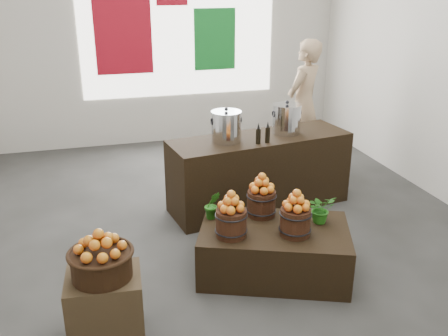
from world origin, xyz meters
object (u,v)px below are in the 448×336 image
object	(u,v)px
shopper	(303,104)
counter	(260,172)
wicker_basket	(102,265)
display_table	(274,250)
stock_pot_left	(226,127)
stock_pot_center	(286,120)
crate	(106,307)

from	to	relation	value
shopper	counter	bearing A→B (deg)	10.13
wicker_basket	display_table	world-z (taller)	wicker_basket
stock_pot_left	shopper	distance (m)	2.02
wicker_basket	shopper	world-z (taller)	shopper
counter	shopper	distance (m)	1.72
counter	stock_pot_center	xyz separation A→B (m)	(0.35, 0.05, 0.62)
crate	stock_pot_center	bearing A→B (deg)	41.60
stock_pot_center	shopper	distance (m)	1.40
display_table	stock_pot_center	bearing A→B (deg)	86.60
crate	display_table	world-z (taller)	crate
display_table	stock_pot_left	bearing A→B (deg)	114.91
stock_pot_left	stock_pot_center	bearing A→B (deg)	8.81
crate	wicker_basket	size ratio (longest dim) A/B	1.25
wicker_basket	stock_pot_center	distance (m)	3.11
crate	wicker_basket	world-z (taller)	wicker_basket
stock_pot_left	stock_pot_center	xyz separation A→B (m)	(0.79, 0.12, 0.00)
wicker_basket	counter	bearing A→B (deg)	45.48
wicker_basket	display_table	bearing A→B (deg)	18.37
display_table	stock_pot_left	world-z (taller)	stock_pot_left
stock_pot_left	shopper	world-z (taller)	shopper
display_table	stock_pot_left	size ratio (longest dim) A/B	4.08
display_table	wicker_basket	bearing A→B (deg)	-139.94
wicker_basket	display_table	size ratio (longest dim) A/B	0.33
crate	counter	bearing A→B (deg)	45.48
counter	shopper	bearing A→B (deg)	39.24
display_table	shopper	world-z (taller)	shopper
wicker_basket	counter	distance (m)	2.81
counter	stock_pot_center	bearing A→B (deg)	-0.00
counter	stock_pot_center	world-z (taller)	stock_pot_center
crate	stock_pot_center	distance (m)	3.18
crate	display_table	size ratio (longest dim) A/B	0.41
wicker_basket	stock_pot_center	xyz separation A→B (m)	(2.31, 2.05, 0.40)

